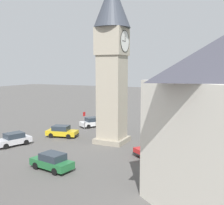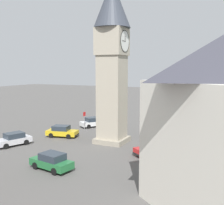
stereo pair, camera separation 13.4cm
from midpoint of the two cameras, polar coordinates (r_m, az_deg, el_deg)
ground_plane at (r=34.65m, az=-0.11°, el=-8.16°), size 200.00×200.00×0.00m
clock_tower at (r=33.54m, az=-0.12°, el=11.02°), size 4.40×4.40×19.58m
car_blue_kerb at (r=43.48m, az=-3.99°, el=-4.04°), size 4.35×3.75×1.53m
car_silver_kerb at (r=26.01m, az=-12.41°, el=-11.76°), size 2.35×4.35×1.53m
car_red_corner at (r=34.99m, az=-19.77°, el=-7.15°), size 4.46×3.00×1.53m
car_white_side at (r=37.65m, az=-10.40°, el=-5.86°), size 2.52×4.39×1.53m
car_black_far at (r=29.76m, az=8.53°, el=-9.26°), size 4.34×3.76×1.53m
pedestrian at (r=24.19m, az=8.83°, el=-12.51°), size 0.26×0.56×1.69m
tree at (r=37.04m, az=19.42°, el=-0.09°), size 6.11×6.11×7.81m
road_sign at (r=40.55m, az=-5.84°, el=-3.22°), size 0.60×0.07×2.80m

